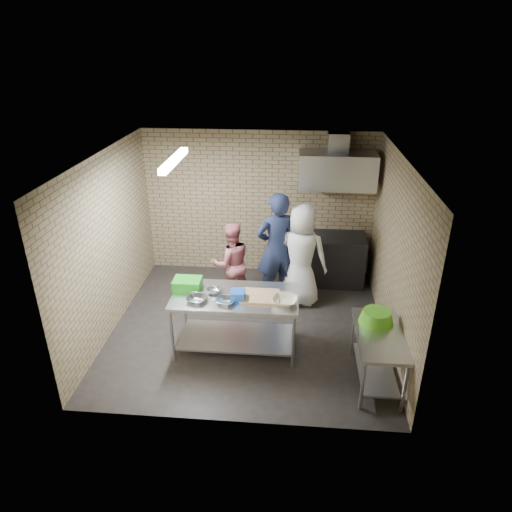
{
  "coord_description": "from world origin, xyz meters",
  "views": [
    {
      "loc": [
        0.65,
        -6.1,
        4.18
      ],
      "look_at": [
        0.1,
        0.2,
        1.15
      ],
      "focal_mm": 32.52,
      "sensor_mm": 36.0,
      "label": 1
    }
  ],
  "objects_px": {
    "blue_tub": "(238,295)",
    "side_counter": "(377,357)",
    "woman_white": "(301,255)",
    "prep_table": "(236,322)",
    "green_basin": "(376,317)",
    "bottle_red": "(339,171)",
    "stove": "(330,259)",
    "woman_pink": "(231,263)",
    "man_navy": "(276,249)",
    "green_crate": "(187,284)"
  },
  "relations": [
    {
      "from": "side_counter",
      "to": "woman_pink",
      "type": "distance_m",
      "value": 2.9
    },
    {
      "from": "side_counter",
      "to": "stove",
      "type": "bearing_deg",
      "value": 99.29
    },
    {
      "from": "blue_tub",
      "to": "man_navy",
      "type": "relative_size",
      "value": 0.1
    },
    {
      "from": "bottle_red",
      "to": "prep_table",
      "type": "bearing_deg",
      "value": -122.12
    },
    {
      "from": "prep_table",
      "to": "green_basin",
      "type": "distance_m",
      "value": 1.97
    },
    {
      "from": "man_navy",
      "to": "woman_pink",
      "type": "relative_size",
      "value": 1.36
    },
    {
      "from": "man_navy",
      "to": "woman_white",
      "type": "bearing_deg",
      "value": 148.25
    },
    {
      "from": "side_counter",
      "to": "woman_white",
      "type": "relative_size",
      "value": 0.68
    },
    {
      "from": "stove",
      "to": "woman_pink",
      "type": "bearing_deg",
      "value": -153.71
    },
    {
      "from": "blue_tub",
      "to": "prep_table",
      "type": "bearing_deg",
      "value": 116.57
    },
    {
      "from": "prep_table",
      "to": "bottle_red",
      "type": "height_order",
      "value": "bottle_red"
    },
    {
      "from": "woman_white",
      "to": "blue_tub",
      "type": "bearing_deg",
      "value": 72.24
    },
    {
      "from": "side_counter",
      "to": "woman_pink",
      "type": "relative_size",
      "value": 0.84
    },
    {
      "from": "man_navy",
      "to": "green_crate",
      "type": "bearing_deg",
      "value": 23.0
    },
    {
      "from": "stove",
      "to": "man_navy",
      "type": "height_order",
      "value": "man_navy"
    },
    {
      "from": "woman_pink",
      "to": "woman_white",
      "type": "xyz_separation_m",
      "value": [
        1.16,
        0.05,
        0.17
      ]
    },
    {
      "from": "woman_white",
      "to": "green_basin",
      "type": "bearing_deg",
      "value": 132.67
    },
    {
      "from": "side_counter",
      "to": "green_crate",
      "type": "bearing_deg",
      "value": 165.6
    },
    {
      "from": "blue_tub",
      "to": "side_counter",
      "type": "bearing_deg",
      "value": -13.61
    },
    {
      "from": "stove",
      "to": "woman_white",
      "type": "xyz_separation_m",
      "value": [
        -0.55,
        -0.8,
        0.43
      ]
    },
    {
      "from": "green_crate",
      "to": "green_basin",
      "type": "bearing_deg",
      "value": -9.25
    },
    {
      "from": "side_counter",
      "to": "man_navy",
      "type": "xyz_separation_m",
      "value": [
        -1.43,
        2.0,
        0.59
      ]
    },
    {
      "from": "side_counter",
      "to": "prep_table",
      "type": "bearing_deg",
      "value": 163.95
    },
    {
      "from": "prep_table",
      "to": "green_crate",
      "type": "distance_m",
      "value": 0.88
    },
    {
      "from": "stove",
      "to": "woman_pink",
      "type": "xyz_separation_m",
      "value": [
        -1.72,
        -0.85,
        0.26
      ]
    },
    {
      "from": "side_counter",
      "to": "stove",
      "type": "relative_size",
      "value": 1.0
    },
    {
      "from": "stove",
      "to": "woman_white",
      "type": "relative_size",
      "value": 0.68
    },
    {
      "from": "woman_pink",
      "to": "prep_table",
      "type": "bearing_deg",
      "value": 77.03
    },
    {
      "from": "man_navy",
      "to": "bottle_red",
      "type": "bearing_deg",
      "value": -160.79
    },
    {
      "from": "bottle_red",
      "to": "green_basin",
      "type": "bearing_deg",
      "value": -82.1
    },
    {
      "from": "green_basin",
      "to": "stove",
      "type": "bearing_deg",
      "value": 99.76
    },
    {
      "from": "green_basin",
      "to": "green_crate",
      "type": "bearing_deg",
      "value": 170.75
    },
    {
      "from": "prep_table",
      "to": "green_crate",
      "type": "bearing_deg",
      "value": 170.27
    },
    {
      "from": "green_crate",
      "to": "man_navy",
      "type": "distance_m",
      "value": 1.79
    },
    {
      "from": "blue_tub",
      "to": "woman_white",
      "type": "height_order",
      "value": "woman_white"
    },
    {
      "from": "prep_table",
      "to": "side_counter",
      "type": "bearing_deg",
      "value": -16.05
    },
    {
      "from": "green_crate",
      "to": "woman_white",
      "type": "distance_m",
      "value": 2.07
    },
    {
      "from": "woman_pink",
      "to": "woman_white",
      "type": "distance_m",
      "value": 1.18
    },
    {
      "from": "side_counter",
      "to": "stove",
      "type": "height_order",
      "value": "stove"
    },
    {
      "from": "bottle_red",
      "to": "man_navy",
      "type": "height_order",
      "value": "bottle_red"
    },
    {
      "from": "side_counter",
      "to": "green_basin",
      "type": "height_order",
      "value": "green_basin"
    },
    {
      "from": "bottle_red",
      "to": "green_crate",
      "type": "bearing_deg",
      "value": -133.91
    },
    {
      "from": "stove",
      "to": "green_crate",
      "type": "height_order",
      "value": "green_crate"
    },
    {
      "from": "woman_pink",
      "to": "green_crate",
      "type": "bearing_deg",
      "value": 46.34
    },
    {
      "from": "side_counter",
      "to": "green_crate",
      "type": "relative_size",
      "value": 3.05
    },
    {
      "from": "bottle_red",
      "to": "woman_pink",
      "type": "bearing_deg",
      "value": -148.38
    },
    {
      "from": "stove",
      "to": "bottle_red",
      "type": "relative_size",
      "value": 6.67
    },
    {
      "from": "green_basin",
      "to": "man_navy",
      "type": "bearing_deg",
      "value": 128.76
    },
    {
      "from": "man_navy",
      "to": "woman_pink",
      "type": "bearing_deg",
      "value": -17.12
    },
    {
      "from": "green_basin",
      "to": "bottle_red",
      "type": "distance_m",
      "value": 3.01
    }
  ]
}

